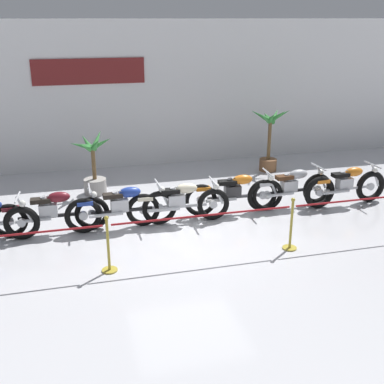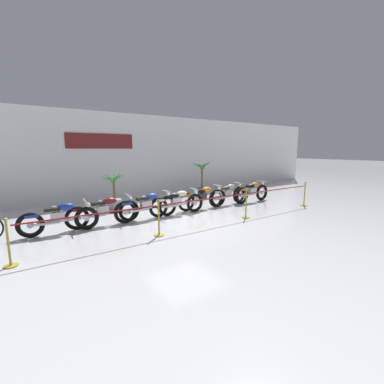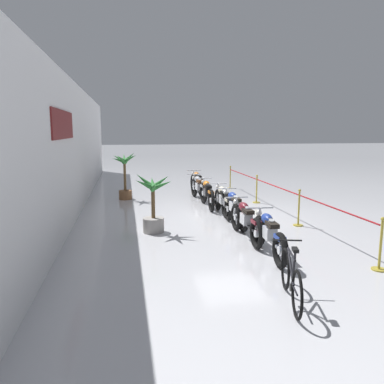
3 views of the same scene
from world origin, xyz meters
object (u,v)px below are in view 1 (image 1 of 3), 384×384
Objects in this scene: motorcycle_orange_4 at (235,193)px; potted_palm_right_of_row at (94,169)px; motorcycle_blue_2 at (122,207)px; motorcycle_orange_6 at (346,186)px; stanchion_mid_right at (291,232)px; motorcycle_silver_5 at (291,188)px; stanchion_far_left at (129,231)px; potted_palm_left_of_row at (270,139)px; motorcycle_maroon_1 at (52,212)px; stanchion_mid_left at (109,253)px; motorcycle_cream_3 at (179,203)px.

motorcycle_orange_4 is 3.68m from potted_palm_right_of_row.
motorcycle_orange_6 reaches higher than motorcycle_blue_2.
motorcycle_orange_4 is (2.57, 0.22, 0.00)m from motorcycle_blue_2.
motorcycle_orange_4 is at bearing 102.48° from stanchion_mid_right.
motorcycle_silver_5 is 4.87m from potted_palm_right_of_row.
stanchion_mid_right is at bearing 0.00° from stanchion_far_left.
motorcycle_silver_5 is 1.16× the size of potted_palm_left_of_row.
stanchion_far_left is (1.35, -1.89, 0.27)m from motorcycle_maroon_1.
potted_palm_left_of_row is 5.12m from stanchion_mid_right.
potted_palm_left_of_row is at bearing 25.87° from motorcycle_maroon_1.
stanchion_mid_left reaches higher than motorcycle_orange_4.
motorcycle_orange_4 is at bearing -125.63° from potted_palm_left_of_row.
stanchion_mid_right reaches higher than motorcycle_maroon_1.
motorcycle_orange_4 reaches higher than motorcycle_cream_3.
motorcycle_maroon_1 is 2.66m from motorcycle_cream_3.
potted_palm_right_of_row is (1.01, 2.21, 0.20)m from motorcycle_maroon_1.
motorcycle_orange_6 is at bearing 18.60° from stanchion_far_left.
stanchion_mid_left reaches higher than motorcycle_maroon_1.
stanchion_mid_right is (3.44, -4.10, -0.31)m from potted_palm_right_of_row.
potted_palm_left_of_row reaches higher than stanchion_far_left.
motorcycle_blue_2 is 3.98m from motorcycle_silver_5.
motorcycle_orange_6 is (5.30, 0.05, -0.00)m from motorcycle_blue_2.
potted_palm_left_of_row reaches higher than motorcycle_maroon_1.
potted_palm_right_of_row is (-5.04, -0.73, -0.29)m from potted_palm_left_of_row.
motorcycle_maroon_1 and motorcycle_cream_3 have the same top height.
motorcycle_maroon_1 is 4.01m from motorcycle_orange_4.
motorcycle_maroon_1 is 1.00× the size of motorcycle_blue_2.
stanchion_far_left and stanchion_mid_left have the same top height.
potted_palm_right_of_row is 5.36m from stanchion_mid_right.
motorcycle_orange_6 is 5.69m from stanchion_far_left.
motorcycle_cream_3 is 4.07m from motorcycle_orange_6.
motorcycle_orange_4 is at bearing -178.60° from motorcycle_silver_5.
motorcycle_blue_2 reaches higher than motorcycle_maroon_1.
motorcycle_orange_6 is at bearing -8.76° from motorcycle_silver_5.
motorcycle_cream_3 is 1.20× the size of potted_palm_left_of_row.
stanchion_far_left is 0.53m from stanchion_mid_left.
motorcycle_orange_4 reaches higher than motorcycle_maroon_1.
motorcycle_orange_4 is 3.63m from stanchion_mid_left.
stanchion_mid_right reaches higher than motorcycle_orange_6.
motorcycle_orange_4 is at bearing 1.29° from motorcycle_maroon_1.
motorcycle_orange_4 is at bearing 36.66° from stanchion_far_left.
stanchion_mid_right is at bearing -49.97° from potted_palm_right_of_row.
motorcycle_orange_4 is (1.35, 0.21, 0.01)m from motorcycle_cream_3.
motorcycle_maroon_1 is 1.02× the size of motorcycle_orange_4.
motorcycle_blue_2 is 5.30m from motorcycle_orange_6.
motorcycle_orange_6 is (1.33, -0.20, -0.00)m from motorcycle_silver_5.
motorcycle_silver_5 is 4.54m from stanchion_far_left.
motorcycle_orange_6 is 3.13m from potted_palm_left_of_row.
motorcycle_orange_4 is at bearing 176.43° from motorcycle_orange_6.
motorcycle_silver_5 is at bearing 24.49° from stanchion_mid_left.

